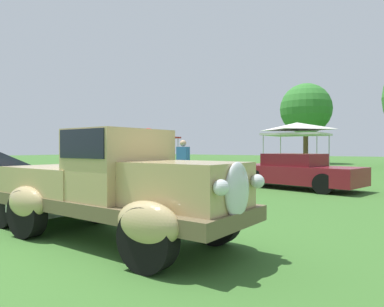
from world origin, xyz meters
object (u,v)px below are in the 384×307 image
object	(u,v)px
show_car_charcoal	(95,163)
spectator_between_cars	(183,163)
neighbor_convertible	(13,187)
show_car_burgundy	(297,172)
feature_pickup_truck	(116,184)
canopy_tent_left_field	(148,132)
canopy_tent_center_field	(297,128)

from	to	relation	value
show_car_charcoal	spectator_between_cars	distance (m)	9.37
neighbor_convertible	show_car_burgundy	xyz separation A→B (m)	(3.86, 7.94, 0.02)
feature_pickup_truck	show_car_burgundy	world-z (taller)	feature_pickup_truck
neighbor_convertible	feature_pickup_truck	bearing A→B (deg)	-6.54
canopy_tent_left_field	neighbor_convertible	bearing A→B (deg)	-60.90
spectator_between_cars	canopy_tent_left_field	bearing A→B (deg)	136.19
canopy_tent_center_field	feature_pickup_truck	bearing A→B (deg)	-84.52
feature_pickup_truck	show_car_burgundy	xyz separation A→B (m)	(0.32, 8.35, -0.27)
show_car_charcoal	canopy_tent_center_field	bearing A→B (deg)	23.04
show_car_burgundy	canopy_tent_left_field	distance (m)	12.59
show_car_charcoal	show_car_burgundy	world-z (taller)	same
feature_pickup_truck	neighbor_convertible	size ratio (longest dim) A/B	0.97
spectator_between_cars	canopy_tent_left_field	size ratio (longest dim) A/B	0.54
canopy_tent_left_field	feature_pickup_truck	bearing A→B (deg)	-51.39
canopy_tent_left_field	canopy_tent_center_field	distance (m)	9.60
neighbor_convertible	canopy_tent_center_field	bearing A→B (deg)	80.79
feature_pickup_truck	neighbor_convertible	bearing A→B (deg)	173.46
feature_pickup_truck	show_car_charcoal	size ratio (longest dim) A/B	1.07
neighbor_convertible	canopy_tent_center_field	xyz separation A→B (m)	(2.20, 13.55, 1.84)
show_car_burgundy	canopy_tent_center_field	distance (m)	6.13
spectator_between_cars	canopy_tent_center_field	distance (m)	8.33
neighbor_convertible	canopy_tent_center_field	size ratio (longest dim) A/B	1.63
neighbor_convertible	show_car_burgundy	world-z (taller)	neighbor_convertible
canopy_tent_left_field	canopy_tent_center_field	xyz separation A→B (m)	(9.59, 0.27, -0.00)
spectator_between_cars	canopy_tent_center_field	bearing A→B (deg)	79.64
canopy_tent_left_field	canopy_tent_center_field	size ratio (longest dim) A/B	1.09
neighbor_convertible	canopy_tent_left_field	world-z (taller)	canopy_tent_left_field
show_car_charcoal	show_car_burgundy	xyz separation A→B (m)	(11.70, -1.34, 0.00)
neighbor_convertible	canopy_tent_center_field	world-z (taller)	canopy_tent_center_field
show_car_burgundy	spectator_between_cars	bearing A→B (deg)	-142.03
spectator_between_cars	feature_pickup_truck	bearing A→B (deg)	-64.52
spectator_between_cars	show_car_burgundy	bearing A→B (deg)	37.97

